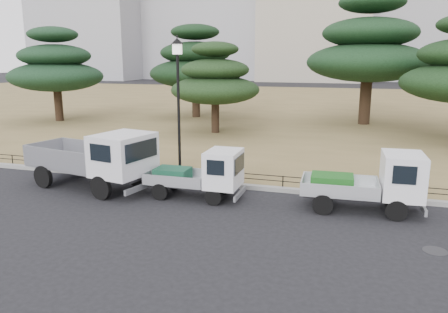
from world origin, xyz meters
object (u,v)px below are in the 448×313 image
(street_lamp, at_px, (178,85))
(tarp_pile, at_px, (67,155))
(truck_kei_front, at_px, (201,174))
(truck_large, at_px, (96,157))
(truck_kei_rear, at_px, (371,182))

(street_lamp, relative_size, tarp_pile, 2.66)
(street_lamp, bearing_deg, truck_kei_front, -49.40)
(truck_large, relative_size, truck_kei_front, 1.60)
(truck_large, distance_m, tarp_pile, 3.86)
(truck_kei_rear, relative_size, street_lamp, 0.69)
(street_lamp, bearing_deg, truck_kei_rear, -11.98)
(truck_kei_rear, xyz_separation_m, tarp_pile, (-12.56, 1.96, -0.36))
(truck_kei_front, xyz_separation_m, truck_kei_rear, (5.49, 0.31, 0.09))
(street_lamp, height_order, tarp_pile, street_lamp)
(truck_large, height_order, street_lamp, street_lamp)
(truck_kei_front, height_order, tarp_pile, truck_kei_front)
(truck_large, bearing_deg, tarp_pile, 154.15)
(truck_large, distance_m, street_lamp, 4.02)
(truck_large, relative_size, street_lamp, 0.98)
(truck_kei_rear, height_order, tarp_pile, truck_kei_rear)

